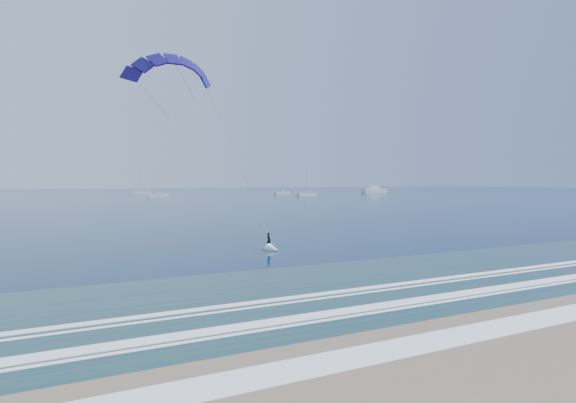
% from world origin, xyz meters
% --- Properties ---
extents(ground, '(900.00, 900.00, 0.00)m').
position_xyz_m(ground, '(0.00, 0.00, 0.00)').
color(ground, '#072643').
rests_on(ground, ground).
extents(kitesurfer_rig, '(16.94, 7.50, 17.99)m').
position_xyz_m(kitesurfer_rig, '(-6.38, 26.65, 9.10)').
color(kitesurfer_rig, '#9BC417').
rests_on(kitesurfer_rig, ground).
extents(motor_yacht, '(15.49, 4.13, 6.34)m').
position_xyz_m(motor_yacht, '(160.27, 215.11, 1.69)').
color(motor_yacht, silver).
rests_on(motor_yacht, ground).
extents(sailboat_3, '(8.36, 2.40, 11.65)m').
position_xyz_m(sailboat_3, '(31.88, 195.29, 0.68)').
color(sailboat_3, silver).
rests_on(sailboat_3, ground).
extents(sailboat_4, '(9.79, 2.40, 13.16)m').
position_xyz_m(sailboat_4, '(37.53, 252.02, 0.69)').
color(sailboat_4, silver).
rests_on(sailboat_4, ground).
extents(sailboat_5, '(8.17, 2.40, 11.23)m').
position_xyz_m(sailboat_5, '(100.05, 213.24, 0.68)').
color(sailboat_5, silver).
rests_on(sailboat_5, ground).
extents(sailboat_6, '(9.26, 2.40, 12.47)m').
position_xyz_m(sailboat_6, '(96.78, 183.77, 0.69)').
color(sailboat_6, silver).
rests_on(sailboat_6, ground).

